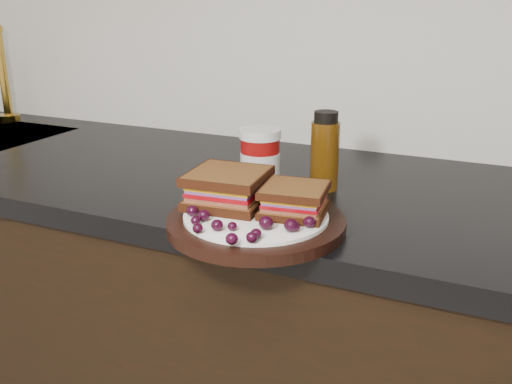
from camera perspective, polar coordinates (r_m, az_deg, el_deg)
countertop at (r=1.09m, az=8.01°, el=-0.67°), size 3.98×0.60×0.04m
faucet at (r=1.80m, az=-23.99°, el=10.85°), size 0.06×0.22×0.28m
plate at (r=0.89m, az=0.00°, el=-3.10°), size 0.28×0.28×0.02m
sandwich_left at (r=0.92m, az=-2.83°, el=0.40°), size 0.13×0.13×0.06m
sandwich_right at (r=0.88m, az=3.86°, el=-0.79°), size 0.11×0.11×0.04m
grape_0 at (r=0.88m, az=-6.40°, el=-1.87°), size 0.02×0.02×0.02m
grape_1 at (r=0.86m, az=-5.26°, el=-2.34°), size 0.02×0.02×0.02m
grape_2 at (r=0.85m, az=-6.05°, el=-2.86°), size 0.02×0.02×0.01m
grape_3 at (r=0.82m, az=-5.85°, el=-3.64°), size 0.02×0.02×0.01m
grape_4 at (r=0.82m, az=-3.91°, el=-3.33°), size 0.02×0.02×0.02m
grape_5 at (r=0.82m, az=-2.39°, el=-3.45°), size 0.01×0.01×0.01m
grape_6 at (r=0.78m, az=-2.44°, el=-4.70°), size 0.02×0.02×0.02m
grape_7 at (r=0.78m, az=-0.41°, el=-4.56°), size 0.02×0.02×0.02m
grape_8 at (r=0.79m, az=-0.01°, el=-4.20°), size 0.02×0.02×0.01m
grape_9 at (r=0.83m, az=1.02°, el=-3.09°), size 0.02×0.02×0.02m
grape_10 at (r=0.82m, az=3.53°, el=-3.34°), size 0.02×0.02×0.02m
grape_11 at (r=0.82m, az=3.88°, el=-3.47°), size 0.02×0.02×0.01m
grape_12 at (r=0.84m, az=5.38°, el=-3.00°), size 0.02×0.02×0.02m
grape_13 at (r=0.86m, az=5.84°, el=-2.34°), size 0.02×0.02×0.02m
grape_14 at (r=0.88m, az=4.85°, el=-1.84°), size 0.02×0.02×0.01m
grape_15 at (r=0.89m, az=3.45°, el=-1.60°), size 0.02×0.02×0.02m
grape_16 at (r=0.94m, az=-0.48°, el=-0.38°), size 0.02×0.02×0.02m
grape_17 at (r=0.94m, az=-1.59°, el=-0.36°), size 0.02×0.02×0.02m
grape_18 at (r=0.95m, az=-3.41°, el=-0.12°), size 0.02×0.02×0.02m
grape_19 at (r=0.93m, az=-3.71°, el=-0.58°), size 0.02×0.02×0.02m
grape_20 at (r=0.89m, az=-3.64°, el=-1.44°), size 0.02×0.02×0.02m
grape_21 at (r=0.90m, az=-4.14°, el=-1.42°), size 0.02×0.02×0.02m
grape_22 at (r=0.93m, az=-2.37°, el=-0.64°), size 0.02×0.02×0.01m
grape_23 at (r=0.95m, az=-3.63°, el=-0.17°), size 0.02×0.02×0.02m
grape_24 at (r=0.92m, az=-4.21°, el=-0.84°), size 0.02×0.02×0.02m
condiment_jar at (r=1.07m, az=0.41°, el=3.34°), size 0.10×0.10×0.11m
oil_bottle at (r=1.07m, az=6.89°, el=4.11°), size 0.06×0.06×0.15m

